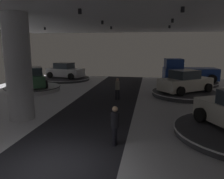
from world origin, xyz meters
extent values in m
cube|color=silver|center=(0.00, 0.00, -0.03)|extent=(24.00, 44.00, 0.05)
cube|color=#232328|center=(0.00, 0.00, 0.00)|extent=(4.40, 44.00, 0.01)
cylinder|color=black|center=(-5.90, 8.24, 5.32)|extent=(0.16, 0.16, 0.22)
cylinder|color=black|center=(-5.87, 12.28, 5.32)|extent=(0.16, 0.16, 0.22)
cylinder|color=black|center=(-0.01, 3.78, 5.32)|extent=(0.16, 0.16, 0.22)
cylinder|color=black|center=(0.00, 8.35, 5.32)|extent=(0.16, 0.16, 0.22)
cylinder|color=black|center=(-0.16, 12.40, 5.32)|extent=(0.16, 0.16, 0.22)
cylinder|color=black|center=(4.32, 4.04, 5.32)|extent=(0.16, 0.16, 0.22)
cylinder|color=black|center=(4.28, 8.09, 5.32)|extent=(0.16, 0.16, 0.22)
cylinder|color=black|center=(4.45, 12.36, 5.32)|extent=(0.16, 0.16, 0.22)
cylinder|color=#ADADB2|center=(-3.65, 4.57, 2.75)|extent=(1.32, 1.32, 5.50)
cylinder|color=#B7B7BC|center=(-7.03, 11.71, 0.19)|extent=(4.63, 4.63, 0.38)
cylinder|color=black|center=(-7.03, 11.71, 0.35)|extent=(4.72, 4.72, 0.05)
cube|color=#2D5638|center=(-7.03, 11.71, 0.99)|extent=(3.76, 4.51, 0.90)
cube|color=#2D3842|center=(-6.95, 11.59, 1.74)|extent=(2.33, 2.44, 0.70)
cylinder|color=black|center=(-8.63, 12.39, 0.72)|extent=(0.55, 0.69, 0.68)
cylinder|color=black|center=(-6.94, 13.45, 0.72)|extent=(0.55, 0.69, 0.68)
cylinder|color=black|center=(-7.11, 9.97, 0.72)|extent=(0.55, 0.69, 0.68)
cylinder|color=black|center=(-5.42, 11.03, 0.72)|extent=(0.55, 0.69, 0.68)
sphere|color=white|center=(-8.54, 13.19, 1.10)|extent=(0.18, 0.18, 0.18)
sphere|color=white|center=(-7.70, 13.72, 1.10)|extent=(0.18, 0.18, 0.18)
cylinder|color=#333338|center=(5.83, 11.87, 0.17)|extent=(5.06, 5.06, 0.34)
cylinder|color=white|center=(5.83, 11.87, 0.31)|extent=(5.16, 5.16, 0.05)
cube|color=silver|center=(5.83, 11.87, 0.95)|extent=(4.43, 3.97, 0.90)
cube|color=#2D3842|center=(5.71, 11.78, 1.70)|extent=(2.46, 2.39, 0.70)
cylinder|color=black|center=(6.37, 13.52, 0.68)|extent=(0.67, 0.59, 0.68)
cylinder|color=black|center=(7.57, 11.93, 0.68)|extent=(0.67, 0.59, 0.68)
cylinder|color=black|center=(4.09, 11.80, 0.68)|extent=(0.67, 0.59, 0.68)
cylinder|color=black|center=(5.30, 10.21, 0.68)|extent=(0.67, 0.59, 0.68)
sphere|color=white|center=(7.17, 13.50, 1.06)|extent=(0.18, 0.18, 0.18)
sphere|color=white|center=(7.77, 12.72, 1.06)|extent=(0.18, 0.18, 0.18)
cylinder|color=black|center=(5.48, 4.76, 0.63)|extent=(0.50, 0.71, 0.68)
sphere|color=white|center=(5.65, 5.55, 1.02)|extent=(0.18, 0.18, 0.18)
sphere|color=white|center=(6.53, 6.00, 1.02)|extent=(0.18, 0.18, 0.18)
cylinder|color=#333338|center=(7.13, 17.76, 0.15)|extent=(5.57, 5.56, 0.29)
cylinder|color=white|center=(7.13, 17.76, 0.26)|extent=(5.68, 5.68, 0.05)
cube|color=navy|center=(7.13, 17.76, 1.04)|extent=(5.46, 2.55, 1.20)
cube|color=navy|center=(5.44, 17.61, 2.09)|extent=(1.86, 2.04, 1.00)
cube|color=#28333D|center=(5.94, 17.65, 2.09)|extent=(0.23, 1.75, 0.75)
cylinder|color=black|center=(5.38, 16.43, 0.71)|extent=(0.86, 0.35, 0.84)
cylinder|color=black|center=(5.18, 18.77, 0.71)|extent=(0.86, 0.35, 0.84)
cylinder|color=black|center=(9.08, 16.74, 0.71)|extent=(0.86, 0.35, 0.84)
cylinder|color=black|center=(8.88, 19.09, 0.71)|extent=(0.86, 0.35, 0.84)
cylinder|color=#333338|center=(-6.53, 18.12, 0.14)|extent=(5.47, 5.47, 0.28)
cylinder|color=white|center=(-6.53, 18.12, 0.25)|extent=(5.58, 5.58, 0.05)
cube|color=silver|center=(-6.53, 18.12, 0.89)|extent=(4.52, 2.82, 0.90)
cube|color=#2D3842|center=(-6.68, 18.16, 1.64)|extent=(2.24, 1.99, 0.70)
cylinder|color=black|center=(-4.90, 18.72, 0.62)|extent=(0.71, 0.39, 0.68)
cylinder|color=black|center=(-5.41, 16.79, 0.62)|extent=(0.71, 0.39, 0.68)
cylinder|color=black|center=(-7.66, 19.45, 0.62)|extent=(0.71, 0.39, 0.68)
cylinder|color=black|center=(-8.17, 17.52, 0.62)|extent=(0.71, 0.39, 0.68)
sphere|color=white|center=(-4.42, 18.07, 1.01)|extent=(0.18, 0.18, 0.18)
sphere|color=white|center=(-4.67, 17.12, 1.01)|extent=(0.18, 0.18, 0.18)
cylinder|color=black|center=(0.70, 9.65, 0.40)|extent=(0.14, 0.14, 0.80)
cylinder|color=black|center=(0.87, 9.68, 0.40)|extent=(0.14, 0.14, 0.80)
cylinder|color=#6B665B|center=(0.79, 9.66, 1.06)|extent=(0.32, 0.32, 0.62)
sphere|color=#99755B|center=(0.79, 9.66, 1.48)|extent=(0.22, 0.22, 0.22)
cylinder|color=black|center=(1.78, 2.10, 0.40)|extent=(0.14, 0.14, 0.80)
cylinder|color=black|center=(1.81, 2.27, 0.40)|extent=(0.14, 0.14, 0.80)
cylinder|color=black|center=(1.80, 2.19, 1.06)|extent=(0.32, 0.32, 0.62)
sphere|color=tan|center=(1.80, 2.19, 1.48)|extent=(0.22, 0.22, 0.22)
camera|label=1|loc=(3.07, -5.84, 3.83)|focal=35.35mm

